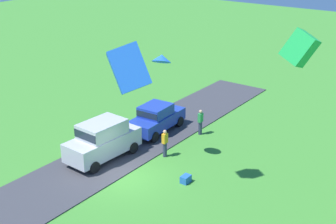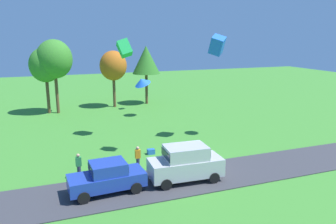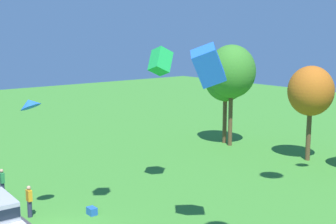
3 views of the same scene
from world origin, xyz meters
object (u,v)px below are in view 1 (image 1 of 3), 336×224
(cooler_box, at_px, (186,179))
(car_suv_near_entrance, at_px, (103,139))
(car_sedan_mid_row, at_px, (156,117))
(kite_delta_trailing_tail, at_px, (162,58))
(person_on_lawn, at_px, (165,143))
(kite_box_low_drifter, at_px, (300,48))
(kite_box_near_flag, at_px, (129,69))
(person_beside_suv, at_px, (200,122))

(cooler_box, bearing_deg, car_suv_near_entrance, -83.79)
(car_sedan_mid_row, xyz_separation_m, kite_delta_trailing_tail, (2.95, 2.69, 5.06))
(person_on_lawn, height_order, kite_box_low_drifter, kite_box_low_drifter)
(car_suv_near_entrance, xyz_separation_m, cooler_box, (-0.59, 5.41, -1.10))
(person_on_lawn, bearing_deg, car_suv_near_entrance, -48.91)
(car_suv_near_entrance, distance_m, cooler_box, 5.55)
(car_sedan_mid_row, bearing_deg, kite_box_low_drifter, 70.85)
(car_sedan_mid_row, bearing_deg, cooler_box, 50.75)
(car_sedan_mid_row, bearing_deg, kite_delta_trailing_tail, 42.31)
(person_on_lawn, distance_m, kite_box_low_drifter, 10.66)
(car_suv_near_entrance, xyz_separation_m, kite_box_near_flag, (6.05, 7.46, 6.93))
(person_beside_suv, height_order, kite_delta_trailing_tail, kite_delta_trailing_tail)
(car_sedan_mid_row, height_order, kite_box_near_flag, kite_box_near_flag)
(car_sedan_mid_row, height_order, car_suv_near_entrance, car_suv_near_entrance)
(person_on_lawn, xyz_separation_m, kite_box_low_drifter, (1.11, 7.91, 7.06))
(person_on_lawn, bearing_deg, kite_box_near_flag, 29.42)
(person_beside_suv, height_order, kite_box_low_drifter, kite_box_low_drifter)
(car_suv_near_entrance, relative_size, person_on_lawn, 2.74)
(kite_delta_trailing_tail, relative_size, kite_box_near_flag, 0.72)
(person_beside_suv, height_order, kite_box_near_flag, kite_box_near_flag)
(car_suv_near_entrance, bearing_deg, kite_box_near_flag, 50.95)
(cooler_box, relative_size, kite_box_near_flag, 0.38)
(car_suv_near_entrance, relative_size, kite_delta_trailing_tail, 4.44)
(cooler_box, xyz_separation_m, kite_box_near_flag, (6.64, 2.05, 8.03))
(car_sedan_mid_row, relative_size, kite_box_low_drifter, 3.39)
(cooler_box, height_order, kite_box_near_flag, kite_box_near_flag)
(person_beside_suv, xyz_separation_m, kite_box_near_flag, (12.33, 4.77, 7.35))
(kite_box_low_drifter, bearing_deg, kite_delta_trailing_tail, -95.07)
(car_sedan_mid_row, bearing_deg, kite_box_near_flag, 33.78)
(car_sedan_mid_row, relative_size, person_beside_suv, 2.62)
(car_suv_near_entrance, height_order, kite_delta_trailing_tail, kite_delta_trailing_tail)
(kite_delta_trailing_tail, bearing_deg, kite_box_low_drifter, 84.93)
(car_suv_near_entrance, relative_size, person_beside_suv, 2.74)
(car_suv_near_entrance, relative_size, kite_box_low_drifter, 3.54)
(kite_delta_trailing_tail, distance_m, kite_box_near_flag, 9.49)
(kite_box_low_drifter, bearing_deg, car_suv_near_entrance, -83.25)
(cooler_box, distance_m, kite_delta_trailing_tail, 6.59)
(person_beside_suv, relative_size, kite_delta_trailing_tail, 1.62)
(person_on_lawn, relative_size, kite_delta_trailing_tail, 1.62)
(person_beside_suv, bearing_deg, kite_box_low_drifter, 57.66)
(cooler_box, bearing_deg, kite_box_near_flag, 17.16)
(person_beside_suv, distance_m, kite_delta_trailing_tail, 6.79)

